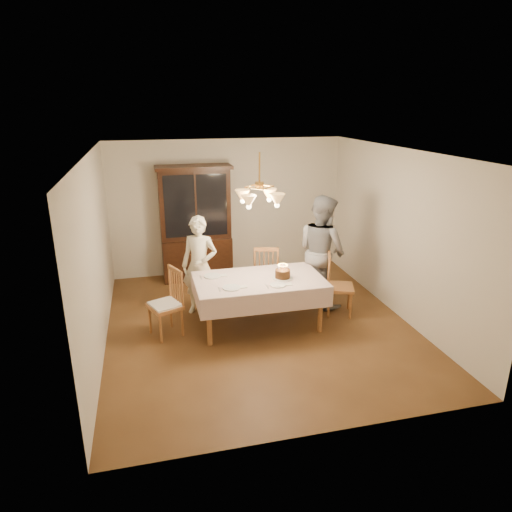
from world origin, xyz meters
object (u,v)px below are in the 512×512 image
object	(u,v)px
dining_table	(259,284)
elderly_woman	(200,266)
birthday_cake	(283,274)
chair_far_side	(266,276)
china_hutch	(196,225)

from	to	relation	value
dining_table	elderly_woman	xyz separation A→B (m)	(-0.80, 0.66, 0.11)
elderly_woman	birthday_cake	xyz separation A→B (m)	(1.14, -0.73, 0.03)
elderly_woman	chair_far_side	bearing A→B (deg)	37.07
elderly_woman	dining_table	bearing A→B (deg)	-13.68
dining_table	china_hutch	size ratio (longest dim) A/B	0.88
china_hutch	elderly_woman	world-z (taller)	china_hutch
elderly_woman	birthday_cake	world-z (taller)	elderly_woman
dining_table	china_hutch	distance (m)	2.38
china_hutch	elderly_woman	size ratio (longest dim) A/B	1.36
chair_far_side	dining_table	bearing A→B (deg)	-111.02
birthday_cake	chair_far_side	bearing A→B (deg)	90.01
chair_far_side	elderly_woman	world-z (taller)	elderly_woman
china_hutch	elderly_woman	xyz separation A→B (m)	(-0.13, -1.59, -0.24)
dining_table	birthday_cake	distance (m)	0.37
birthday_cake	dining_table	bearing A→B (deg)	169.73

